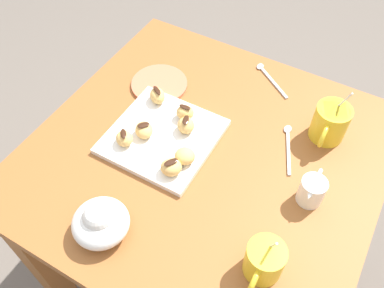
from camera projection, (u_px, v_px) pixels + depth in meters
ground_plane at (201, 262)px, 1.62m from camera, size 8.00×8.00×0.00m
dining_table at (204, 182)px, 1.16m from camera, size 0.85×0.87×0.73m
pastry_plate_square at (163, 136)px, 1.07m from camera, size 0.27×0.27×0.02m
coffee_mug_yellow_left at (330, 122)px, 1.04m from camera, size 0.13×0.09×0.15m
coffee_mug_yellow_right at (264, 261)px, 0.82m from camera, size 0.12×0.08×0.14m
cream_pitcher_white at (312, 190)px, 0.93m from camera, size 0.10×0.06×0.07m
ice_cream_bowl at (100, 222)px, 0.88m from camera, size 0.13×0.13×0.09m
saucer_coral_left at (159, 84)px, 1.20m from camera, size 0.17×0.17×0.01m
loose_spoon_near_saucer at (288, 143)px, 1.07m from camera, size 0.15×0.07×0.01m
loose_spoon_by_plate at (268, 76)px, 1.22m from camera, size 0.10×0.13×0.01m
beignet_0 at (124, 138)px, 1.04m from camera, size 0.06×0.06×0.04m
chocolate_drizzle_0 at (123, 134)px, 1.02m from camera, size 0.03×0.03×0.00m
beignet_1 at (157, 96)px, 1.13m from camera, size 0.07×0.07×0.04m
chocolate_drizzle_1 at (157, 90)px, 1.11m from camera, size 0.03×0.04×0.00m
beignet_2 at (185, 113)px, 1.09m from camera, size 0.06×0.06×0.04m
chocolate_drizzle_2 at (185, 107)px, 1.07m from camera, size 0.01×0.03×0.00m
beignet_3 at (144, 130)px, 1.05m from camera, size 0.07×0.07×0.04m
chocolate_drizzle_3 at (143, 125)px, 1.04m from camera, size 0.04×0.04×0.00m
beignet_4 at (171, 167)px, 0.98m from camera, size 0.07×0.07×0.04m
chocolate_drizzle_4 at (171, 162)px, 0.96m from camera, size 0.04×0.03×0.00m
beignet_5 at (185, 156)px, 1.00m from camera, size 0.06×0.06×0.04m
beignet_6 at (186, 125)px, 1.06m from camera, size 0.06×0.06×0.04m
chocolate_drizzle_6 at (186, 120)px, 1.04m from camera, size 0.04×0.03×0.00m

